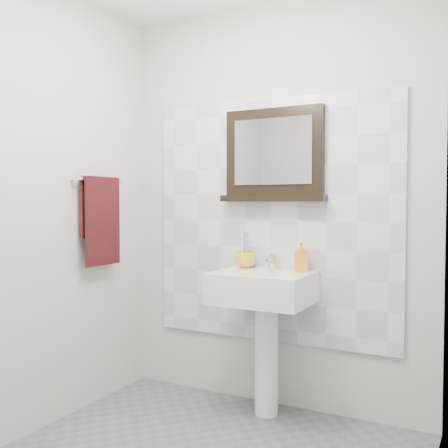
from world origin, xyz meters
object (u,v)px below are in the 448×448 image
Objects in this scene: framed_mirror at (274,157)px; hand_towel at (101,214)px; toothbrush_cup at (245,260)px; pedestal_sink at (264,303)px; soap_dispenser at (301,257)px.

hand_towel is at bearing -154.38° from framed_mirror.
hand_towel is at bearing -153.61° from toothbrush_cup.
framed_mirror is at bearing 25.62° from hand_towel.
hand_towel reaches higher than pedestal_sink.
pedestal_sink is 1.15m from hand_towel.
hand_towel is at bearing -164.23° from pedestal_sink.
toothbrush_cup is 0.65m from framed_mirror.
framed_mirror is 1.22× the size of hand_towel.
pedestal_sink is at bearing -85.23° from framed_mirror.
framed_mirror reaches higher than hand_towel.
framed_mirror is at bearing 141.48° from soap_dispenser.
toothbrush_cup is at bearing 26.39° from hand_towel.
soap_dispenser is 1.26m from hand_towel.
hand_towel reaches higher than soap_dispenser.
toothbrush_cup is 0.23× the size of hand_towel.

